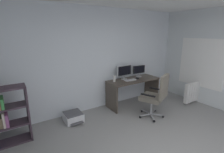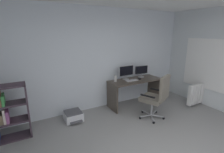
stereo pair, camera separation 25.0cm
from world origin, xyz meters
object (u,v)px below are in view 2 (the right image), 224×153
(monitor_secondary, at_px, (141,71))
(office_chair, at_px, (157,96))
(computer_mouse, at_px, (139,79))
(bookshelf, at_px, (1,114))
(desk, at_px, (135,86))
(monitor_main, at_px, (126,71))
(radiator, at_px, (200,93))
(desktop_speaker, at_px, (115,79))
(printer, at_px, (73,116))
(keyboard, at_px, (132,80))

(monitor_secondary, xyz_separation_m, office_chair, (-0.40, -1.09, -0.35))
(computer_mouse, relative_size, bookshelf, 0.09)
(desk, distance_m, monitor_secondary, 0.54)
(desk, height_order, bookshelf, bookshelf)
(monitor_main, relative_size, radiator, 0.50)
(desk, height_order, desktop_speaker, desktop_speaker)
(desk, relative_size, computer_mouse, 15.40)
(radiator, bearing_deg, printer, 165.36)
(monitor_secondary, distance_m, keyboard, 0.55)
(monitor_main, relative_size, bookshelf, 0.44)
(bookshelf, relative_size, radiator, 1.13)
(bookshelf, distance_m, printer, 1.49)
(desktop_speaker, xyz_separation_m, radiator, (2.27, -1.02, -0.49))
(keyboard, bearing_deg, bookshelf, -174.90)
(monitor_secondary, distance_m, radiator, 1.82)
(desk, xyz_separation_m, keyboard, (-0.15, -0.05, 0.21))
(desk, bearing_deg, monitor_main, 146.98)
(printer, bearing_deg, desk, 0.26)
(computer_mouse, bearing_deg, desk, -174.19)
(desk, distance_m, monitor_main, 0.51)
(desk, height_order, radiator, desk)
(office_chair, xyz_separation_m, radiator, (1.74, 0.02, -0.26))
(monitor_secondary, height_order, office_chair, office_chair)
(monitor_main, xyz_separation_m, printer, (-1.62, -0.15, -0.89))
(monitor_main, xyz_separation_m, desktop_speaker, (-0.38, -0.05, -0.15))
(monitor_secondary, bearing_deg, computer_mouse, -139.76)
(desk, xyz_separation_m, office_chair, (-0.07, -0.95, 0.05))
(computer_mouse, relative_size, printer, 0.20)
(keyboard, xyz_separation_m, computer_mouse, (0.28, 0.02, 0.01))
(desktop_speaker, height_order, bookshelf, bookshelf)
(office_chair, bearing_deg, radiator, 0.69)
(keyboard, height_order, printer, keyboard)
(monitor_main, distance_m, printer, 1.86)
(monitor_main, bearing_deg, bookshelf, -174.67)
(keyboard, bearing_deg, printer, -177.89)
(monitor_main, bearing_deg, desk, -33.02)
(desktop_speaker, bearing_deg, radiator, -24.26)
(monitor_secondary, bearing_deg, bookshelf, -175.49)
(office_chair, xyz_separation_m, bookshelf, (-3.18, 0.81, -0.04))
(keyboard, height_order, desktop_speaker, desktop_speaker)
(radiator, bearing_deg, office_chair, -179.31)
(desktop_speaker, height_order, office_chair, office_chair)
(computer_mouse, xyz_separation_m, printer, (-1.97, 0.02, -0.67))
(desk, distance_m, printer, 1.90)
(computer_mouse, xyz_separation_m, radiator, (1.54, -0.90, -0.43))
(monitor_main, relative_size, computer_mouse, 4.89)
(monitor_main, bearing_deg, radiator, -29.48)
(keyboard, bearing_deg, desk, 20.75)
(desk, height_order, monitor_main, monitor_main)
(keyboard, height_order, bookshelf, bookshelf)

